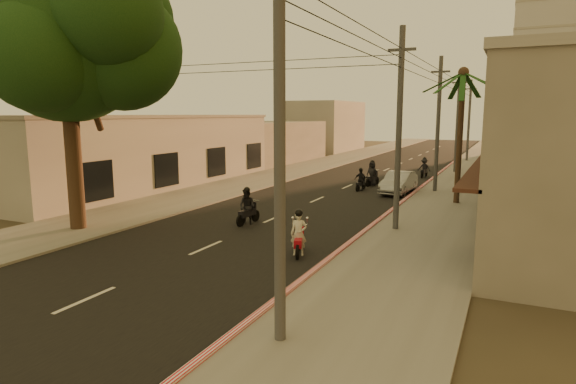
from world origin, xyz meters
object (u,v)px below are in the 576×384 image
Objects in this scene: broadleaf_tree at (74,39)px; scooter_mid_b at (361,180)px; palm_tree at (463,80)px; scooter_mid_a at (247,207)px; scooter_far_a at (372,174)px; scooter_red at (299,235)px; parked_car at (399,183)px; scooter_far_b at (424,168)px.

scooter_mid_b is at bearing 64.09° from broadleaf_tree.
scooter_mid_a is (-8.57, -9.68, -6.32)m from palm_tree.
scooter_red is at bearing -71.14° from scooter_far_a.
scooter_mid_b is at bearing -178.54° from parked_car.
scooter_red is 1.02× the size of scooter_far_b.
palm_tree is at bearing -16.04° from scooter_mid_b.
palm_tree reaches higher than scooter_mid_b.
scooter_far_a is (8.13, 19.03, -7.60)m from broadleaf_tree.
scooter_far_a is at bearing 93.05° from scooter_mid_b.
scooter_mid_b is 0.85× the size of scooter_far_a.
scooter_red is at bearing -75.96° from scooter_mid_b.
palm_tree is 7.97m from parked_car.
scooter_red is at bearing 2.87° from broadleaf_tree.
scooter_mid_b is at bearing 78.99° from scooter_red.
broadleaf_tree is 10.60m from scooter_mid_a.
broadleaf_tree is at bearing -110.21° from scooter_mid_b.
parked_car is (4.62, 12.27, -0.10)m from scooter_mid_a.
scooter_far_a is (2.09, 14.86, 0.04)m from scooter_mid_a.
scooter_mid_a is 21.92m from scooter_far_b.
palm_tree is 4.23× the size of scooter_far_a.
scooter_red is 0.92× the size of scooter_far_a.
scooter_far_a reaches higher than scooter_far_b.
broadleaf_tree reaches higher than parked_car.
scooter_mid_a reaches higher than scooter_mid_b.
palm_tree is 14.40m from scooter_mid_a.
parked_car is at bearing 57.06° from broadleaf_tree.
palm_tree is at bearing -65.77° from scooter_far_b.
scooter_red is 15.93m from parked_car.
palm_tree is at bearing 52.79° from scooter_mid_a.
scooter_far_a is (-6.48, 5.18, -6.28)m from palm_tree.
scooter_far_b is (10.81, 25.56, -7.69)m from broadleaf_tree.
scooter_far_b is 0.39× the size of parked_car.
scooter_mid_a reaches higher than scooter_far_b.
scooter_far_a is 1.11× the size of scooter_far_b.
scooter_far_b is (2.80, 9.08, 0.06)m from scooter_mid_b.
scooter_mid_a is at bearing -131.52° from palm_tree.
parked_car is (0.31, 15.92, -0.06)m from scooter_red.
palm_tree reaches higher than scooter_far_a.
scooter_red is (10.35, 0.52, -7.68)m from broadleaf_tree.
broadleaf_tree is 6.91× the size of scooter_far_b.
scooter_far_b is (-3.80, 11.71, -6.36)m from palm_tree.
scooter_far_b is at bearing 67.07° from broadleaf_tree.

